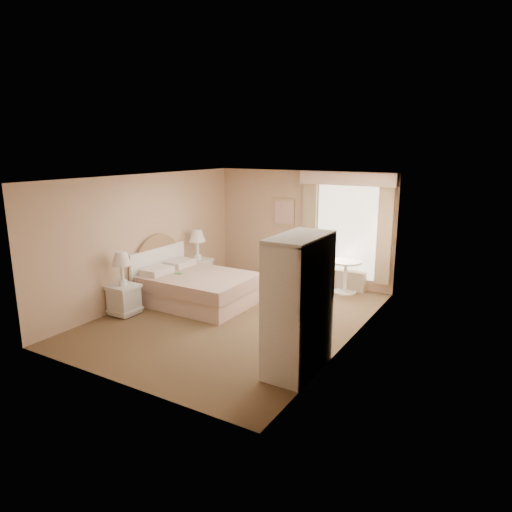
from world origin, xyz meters
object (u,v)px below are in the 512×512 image
Objects in this scene: nightstand_far at (198,264)px; round_table at (346,271)px; nightstand_near at (123,291)px; bed at (195,287)px; cafe_chair at (296,273)px; armoire at (299,316)px.

nightstand_far is 1.77× the size of round_table.
nightstand_near is 2.20m from nightstand_far.
cafe_chair is at bearing 36.88° from bed.
armoire is (3.65, -0.30, 0.34)m from nightstand_near.
round_table is at bearing 99.85° from armoire.
cafe_chair is 3.00m from armoire.
armoire is at bearing -26.56° from bed.
bed is 1.37m from nightstand_near.
round_table is at bearing 20.15° from nightstand_far.
nightstand_far is (-0.71, 1.03, 0.13)m from bed.
bed is 3.32m from armoire.
cafe_chair is (1.62, 1.21, 0.21)m from bed.
nightstand_far is at bearing -159.85° from round_table.
cafe_chair is at bearing 116.25° from armoire.
bed is 1.26m from nightstand_far.
armoire is (3.65, -2.50, 0.32)m from nightstand_far.
nightstand_near is 0.62× the size of armoire.
nightstand_far is 4.44m from armoire.
nightstand_near is 0.96× the size of nightstand_far.
round_table is at bearing 47.58° from nightstand_near.
bed is 1.10× the size of armoire.
armoire reaches higher than nightstand_near.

